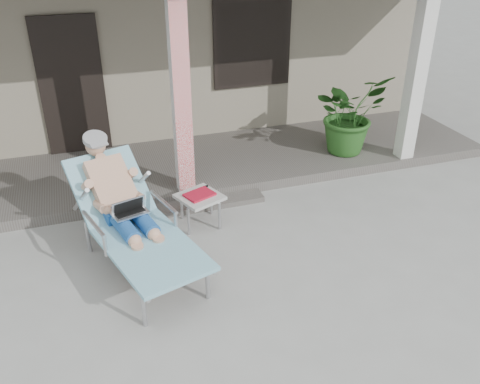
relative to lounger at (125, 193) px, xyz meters
name	(u,v)px	position (x,y,z in m)	size (l,w,h in m)	color
ground	(233,293)	(0.91, -0.93, -0.87)	(60.00, 60.00, 0.00)	#9E9E99
house	(132,21)	(0.91, 5.56, 0.80)	(10.40, 5.40, 3.30)	gray
porch_deck	(174,168)	(0.91, 2.07, -0.79)	(10.00, 2.00, 0.15)	#605B56
porch_step	(192,206)	(0.91, 0.92, -0.83)	(2.00, 0.30, 0.07)	#605B56
lounger	(125,193)	(0.00, 0.00, 0.00)	(1.37, 2.24, 1.41)	#B7B7BC
side_table	(200,198)	(0.93, 0.50, -0.49)	(0.64, 0.64, 0.44)	#B8B9B3
potted_palm	(349,114)	(3.65, 1.70, -0.09)	(1.12, 0.97, 1.25)	#26591E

